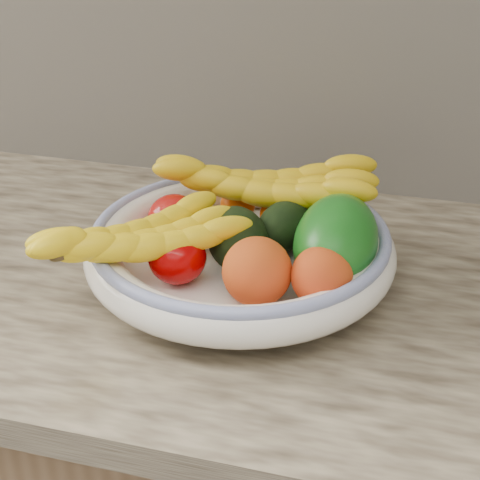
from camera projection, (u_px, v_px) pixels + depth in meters
name	position (u px, v px, depth m)	size (l,w,h in m)	color
fruit_bowl	(240.00, 248.00, 0.93)	(0.39, 0.39, 0.08)	white
clementine_back_left	(238.00, 205.00, 1.02)	(0.05, 0.05, 0.04)	#F76105
clementine_back_right	(280.00, 215.00, 0.99)	(0.05, 0.05, 0.05)	#DA5504
tomato_left	(174.00, 218.00, 0.97)	(0.07, 0.07, 0.06)	#A70F0C
tomato_near_left	(177.00, 258.00, 0.88)	(0.07, 0.07, 0.06)	#A50000
avocado_center	(238.00, 239.00, 0.91)	(0.08, 0.11, 0.08)	black
avocado_right	(285.00, 226.00, 0.95)	(0.06, 0.09, 0.06)	black
green_mango	(336.00, 242.00, 0.88)	(0.10, 0.16, 0.11)	#105812
peach_front	(257.00, 271.00, 0.84)	(0.08, 0.08, 0.08)	orange
peach_right	(322.00, 276.00, 0.83)	(0.07, 0.07, 0.07)	orange
banana_bunch_back	(263.00, 191.00, 0.98)	(0.32, 0.12, 0.09)	gold
banana_bunch_front	(139.00, 244.00, 0.87)	(0.28, 0.11, 0.08)	yellow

